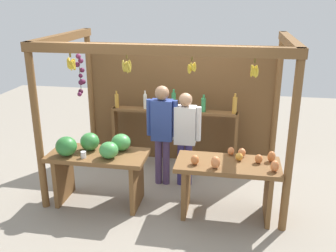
% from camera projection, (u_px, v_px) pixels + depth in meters
% --- Properties ---
extents(ground_plane, '(12.00, 12.00, 0.00)m').
position_uv_depth(ground_plane, '(170.00, 183.00, 6.08)').
color(ground_plane, gray).
rests_on(ground_plane, ground).
extents(market_stall, '(3.37, 2.06, 2.30)m').
position_uv_depth(market_stall, '(175.00, 94.00, 6.07)').
color(market_stall, brown).
rests_on(market_stall, ground).
extents(fruit_counter_left, '(1.36, 0.69, 1.03)m').
position_uv_depth(fruit_counter_left, '(97.00, 158.00, 5.32)').
color(fruit_counter_left, brown).
rests_on(fruit_counter_left, ground).
extents(fruit_counter_right, '(1.36, 0.64, 0.92)m').
position_uv_depth(fruit_counter_right, '(228.00, 176.00, 5.06)').
color(fruit_counter_right, brown).
rests_on(fruit_counter_right, ground).
extents(bottle_shelf_unit, '(2.16, 0.22, 1.36)m').
position_uv_depth(bottle_shelf_unit, '(175.00, 122.00, 6.51)').
color(bottle_shelf_unit, brown).
rests_on(bottle_shelf_unit, ground).
extents(vendor_man, '(0.48, 0.21, 1.58)m').
position_uv_depth(vendor_man, '(162.00, 127.00, 5.80)').
color(vendor_man, '#513D69').
rests_on(vendor_man, ground).
extents(vendor_woman, '(0.48, 0.20, 1.48)m').
position_uv_depth(vendor_woman, '(185.00, 132.00, 5.78)').
color(vendor_woman, navy).
rests_on(vendor_woman, ground).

